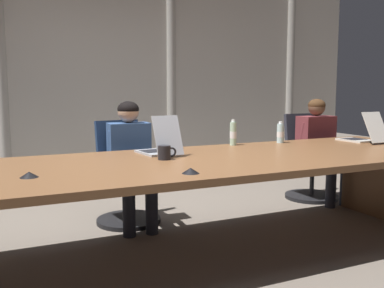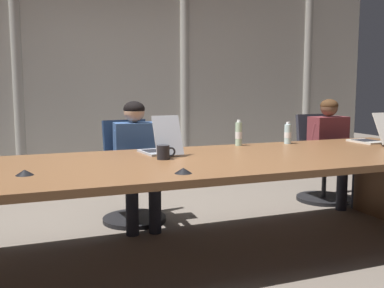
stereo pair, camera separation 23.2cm
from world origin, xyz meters
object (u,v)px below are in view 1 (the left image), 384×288
at_px(laptop_center, 362,136).
at_px(person_left_mid, 131,156).
at_px(office_chair_center, 309,166).
at_px(person_center, 321,143).
at_px(conference_mic_left_side, 191,171).
at_px(water_bottle_secondary, 280,133).
at_px(water_bottle_primary, 233,134).
at_px(coffee_mug_far, 165,152).
at_px(laptop_left_mid, 159,147).
at_px(conference_mic_middle, 29,175).
at_px(office_chair_left_mid, 126,184).

height_order(laptop_center, person_left_mid, person_left_mid).
distance_m(office_chair_center, person_center, 0.33).
bearing_deg(conference_mic_left_side, water_bottle_secondary, 35.74).
distance_m(person_left_mid, water_bottle_primary, 0.95).
height_order(person_center, coffee_mug_far, person_center).
bearing_deg(laptop_left_mid, water_bottle_secondary, -86.61).
xyz_separation_m(water_bottle_secondary, conference_mic_left_side, (-1.43, -1.03, -0.08)).
bearing_deg(conference_mic_middle, office_chair_left_mid, 52.44).
bearing_deg(water_bottle_secondary, coffee_mug_far, -161.38).
bearing_deg(office_chair_center, conference_mic_middle, -67.73).
height_order(water_bottle_secondary, coffee_mug_far, water_bottle_secondary).
relative_size(coffee_mug_far, conference_mic_left_side, 1.30).
distance_m(laptop_center, office_chair_center, 0.90).
relative_size(office_chair_center, water_bottle_secondary, 4.67).
bearing_deg(coffee_mug_far, person_center, 20.38).
xyz_separation_m(laptop_center, office_chair_center, (0.02, 0.79, -0.43)).
relative_size(laptop_left_mid, person_left_mid, 0.41).
xyz_separation_m(laptop_center, office_chair_left_mid, (-2.17, 0.78, -0.43)).
height_order(person_center, water_bottle_secondary, person_center).
xyz_separation_m(person_left_mid, conference_mic_middle, (-0.97, -1.08, 0.10)).
xyz_separation_m(laptop_left_mid, laptop_center, (2.10, -0.06, -0.00)).
xyz_separation_m(office_chair_center, conference_mic_middle, (-3.15, -1.25, 0.39)).
bearing_deg(coffee_mug_far, conference_mic_middle, -164.27).
relative_size(laptop_center, office_chair_center, 0.50).
height_order(person_left_mid, water_bottle_secondary, person_left_mid).
bearing_deg(office_chair_center, laptop_center, -1.15).
distance_m(office_chair_center, person_left_mid, 2.21).
xyz_separation_m(office_chair_left_mid, conference_mic_middle, (-0.96, -1.25, 0.39)).
relative_size(laptop_center, person_center, 0.42).
relative_size(water_bottle_secondary, conference_mic_left_side, 1.88).
bearing_deg(water_bottle_primary, laptop_left_mid, -162.70).
relative_size(laptop_left_mid, office_chair_left_mid, 0.49).
bearing_deg(person_left_mid, laptop_center, 77.40).
relative_size(office_chair_left_mid, water_bottle_secondary, 4.62).
height_order(laptop_center, person_center, person_center).
bearing_deg(laptop_center, conference_mic_left_side, 108.07).
distance_m(laptop_center, conference_mic_left_side, 2.33).
distance_m(water_bottle_secondary, conference_mic_middle, 2.46).
height_order(laptop_center, water_bottle_primary, laptop_center).
bearing_deg(water_bottle_secondary, conference_mic_left_side, -144.26).
relative_size(office_chair_left_mid, person_left_mid, 0.84).
xyz_separation_m(laptop_center, person_center, (0.04, 0.63, -0.14)).
distance_m(office_chair_left_mid, water_bottle_primary, 1.12).
bearing_deg(conference_mic_left_side, coffee_mug_far, 84.56).
bearing_deg(conference_mic_left_side, office_chair_center, 34.64).
bearing_deg(office_chair_center, conference_mic_left_side, -54.72).
bearing_deg(conference_mic_middle, laptop_left_mid, 27.01).
height_order(water_bottle_primary, water_bottle_secondary, water_bottle_primary).
distance_m(person_center, water_bottle_primary, 1.36).
height_order(laptop_center, conference_mic_left_side, laptop_center).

